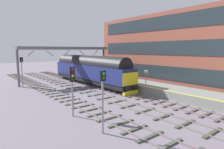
{
  "coord_description": "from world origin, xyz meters",
  "views": [
    {
      "loc": [
        -16.47,
        -18.3,
        5.67
      ],
      "look_at": [
        0.2,
        2.4,
        2.16
      ],
      "focal_mm": 30.56,
      "sensor_mm": 36.0,
      "label": 1
    }
  ],
  "objects_px": {
    "platform_number_sign": "(146,76)",
    "signal_post_mid": "(72,84)",
    "diesel_locomotive": "(89,69)",
    "signal_post_far": "(22,69)",
    "signal_post_near": "(103,95)"
  },
  "relations": [
    {
      "from": "platform_number_sign",
      "to": "signal_post_mid",
      "type": "bearing_deg",
      "value": -171.72
    },
    {
      "from": "diesel_locomotive",
      "to": "platform_number_sign",
      "type": "bearing_deg",
      "value": -79.91
    },
    {
      "from": "signal_post_far",
      "to": "signal_post_mid",
      "type": "bearing_deg",
      "value": -90.0
    },
    {
      "from": "signal_post_near",
      "to": "platform_number_sign",
      "type": "height_order",
      "value": "signal_post_near"
    },
    {
      "from": "signal_post_mid",
      "to": "platform_number_sign",
      "type": "distance_m",
      "value": 11.22
    },
    {
      "from": "diesel_locomotive",
      "to": "platform_number_sign",
      "type": "distance_m",
      "value": 10.62
    },
    {
      "from": "signal_post_far",
      "to": "diesel_locomotive",
      "type": "bearing_deg",
      "value": -24.01
    },
    {
      "from": "platform_number_sign",
      "to": "diesel_locomotive",
      "type": "bearing_deg",
      "value": 100.09
    },
    {
      "from": "signal_post_near",
      "to": "signal_post_far",
      "type": "distance_m",
      "value": 20.49
    },
    {
      "from": "signal_post_mid",
      "to": "platform_number_sign",
      "type": "bearing_deg",
      "value": 8.28
    },
    {
      "from": "diesel_locomotive",
      "to": "signal_post_near",
      "type": "distance_m",
      "value": 18.8
    },
    {
      "from": "diesel_locomotive",
      "to": "signal_post_far",
      "type": "bearing_deg",
      "value": 155.99
    },
    {
      "from": "signal_post_near",
      "to": "signal_post_far",
      "type": "relative_size",
      "value": 0.96
    },
    {
      "from": "signal_post_mid",
      "to": "signal_post_far",
      "type": "relative_size",
      "value": 0.94
    },
    {
      "from": "signal_post_near",
      "to": "platform_number_sign",
      "type": "bearing_deg",
      "value": 28.1
    }
  ]
}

